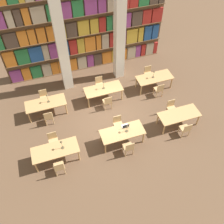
# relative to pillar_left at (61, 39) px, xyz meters

# --- Properties ---
(ground_plane) EXTENTS (40.00, 40.00, 0.00)m
(ground_plane) POSITION_rel_pillar_left_xyz_m (1.51, -3.11, -3.00)
(ground_plane) COLOR brown
(bookshelf_bank) EXTENTS (9.21, 0.35, 5.50)m
(bookshelf_bank) POSITION_rel_pillar_left_xyz_m (1.51, 1.31, -0.32)
(bookshelf_bank) COLOR brown
(bookshelf_bank) RESTS_ON ground_plane
(pillar_left) EXTENTS (0.50, 0.50, 6.00)m
(pillar_left) POSITION_rel_pillar_left_xyz_m (0.00, 0.00, 0.00)
(pillar_left) COLOR silver
(pillar_left) RESTS_ON ground_plane
(pillar_center) EXTENTS (0.50, 0.50, 6.00)m
(pillar_center) POSITION_rel_pillar_left_xyz_m (3.01, 0.00, 0.00)
(pillar_center) COLOR silver
(pillar_center) RESTS_ON ground_plane
(reading_table_0) EXTENTS (1.98, 0.85, 0.75)m
(reading_table_0) POSITION_rel_pillar_left_xyz_m (-1.47, -4.54, -2.34)
(reading_table_0) COLOR tan
(reading_table_0) RESTS_ON ground_plane
(chair_0) EXTENTS (0.42, 0.40, 0.89)m
(chair_0) POSITION_rel_pillar_left_xyz_m (-1.47, -5.25, -2.51)
(chair_0) COLOR tan
(chair_0) RESTS_ON ground_plane
(chair_1) EXTENTS (0.42, 0.40, 0.89)m
(chair_1) POSITION_rel_pillar_left_xyz_m (-1.47, -3.83, -2.51)
(chair_1) COLOR tan
(chair_1) RESTS_ON ground_plane
(desk_lamp_0) EXTENTS (0.14, 0.14, 0.50)m
(desk_lamp_0) POSITION_rel_pillar_left_xyz_m (-1.14, -4.55, -1.92)
(desk_lamp_0) COLOR brown
(desk_lamp_0) RESTS_ON reading_table_0
(reading_table_1) EXTENTS (1.98, 0.85, 0.75)m
(reading_table_1) POSITION_rel_pillar_left_xyz_m (1.55, -4.57, -2.34)
(reading_table_1) COLOR tan
(reading_table_1) RESTS_ON ground_plane
(chair_2) EXTENTS (0.42, 0.40, 0.89)m
(chair_2) POSITION_rel_pillar_left_xyz_m (1.60, -5.28, -2.51)
(chair_2) COLOR tan
(chair_2) RESTS_ON ground_plane
(chair_3) EXTENTS (0.42, 0.40, 0.89)m
(chair_3) POSITION_rel_pillar_left_xyz_m (1.60, -3.86, -2.51)
(chair_3) COLOR tan
(chair_3) RESTS_ON ground_plane
(desk_lamp_1) EXTENTS (0.14, 0.14, 0.43)m
(desk_lamp_1) POSITION_rel_pillar_left_xyz_m (1.75, -4.60, -1.97)
(desk_lamp_1) COLOR brown
(desk_lamp_1) RESTS_ON reading_table_1
(laptop) EXTENTS (0.32, 0.22, 0.21)m
(laptop) POSITION_rel_pillar_left_xyz_m (1.77, -4.34, -2.21)
(laptop) COLOR silver
(laptop) RESTS_ON reading_table_1
(reading_table_2) EXTENTS (1.98, 0.85, 0.75)m
(reading_table_2) POSITION_rel_pillar_left_xyz_m (4.47, -4.46, -2.34)
(reading_table_2) COLOR tan
(reading_table_2) RESTS_ON ground_plane
(chair_4) EXTENTS (0.42, 0.40, 0.89)m
(chair_4) POSITION_rel_pillar_left_xyz_m (4.47, -5.17, -2.51)
(chair_4) COLOR tan
(chair_4) RESTS_ON ground_plane
(chair_5) EXTENTS (0.42, 0.40, 0.89)m
(chair_5) POSITION_rel_pillar_left_xyz_m (4.47, -3.76, -2.51)
(chair_5) COLOR tan
(chair_5) RESTS_ON ground_plane
(reading_table_3) EXTENTS (1.98, 0.85, 0.75)m
(reading_table_3) POSITION_rel_pillar_left_xyz_m (-1.43, -1.70, -2.34)
(reading_table_3) COLOR tan
(reading_table_3) RESTS_ON ground_plane
(chair_6) EXTENTS (0.42, 0.40, 0.89)m
(chair_6) POSITION_rel_pillar_left_xyz_m (-1.45, -2.40, -2.51)
(chair_6) COLOR tan
(chair_6) RESTS_ON ground_plane
(chair_7) EXTENTS (0.42, 0.40, 0.89)m
(chair_7) POSITION_rel_pillar_left_xyz_m (-1.45, -0.99, -2.51)
(chair_7) COLOR tan
(chair_7) RESTS_ON ground_plane
(desk_lamp_2) EXTENTS (0.14, 0.14, 0.50)m
(desk_lamp_2) POSITION_rel_pillar_left_xyz_m (-1.27, -1.66, -1.92)
(desk_lamp_2) COLOR brown
(desk_lamp_2) RESTS_ON reading_table_3
(reading_table_4) EXTENTS (1.98, 0.85, 0.75)m
(reading_table_4) POSITION_rel_pillar_left_xyz_m (1.58, -1.65, -2.34)
(reading_table_4) COLOR tan
(reading_table_4) RESTS_ON ground_plane
(chair_8) EXTENTS (0.42, 0.40, 0.89)m
(chair_8) POSITION_rel_pillar_left_xyz_m (1.57, -2.36, -2.51)
(chair_8) COLOR tan
(chair_8) RESTS_ON ground_plane
(chair_9) EXTENTS (0.42, 0.40, 0.89)m
(chair_9) POSITION_rel_pillar_left_xyz_m (1.57, -0.94, -2.51)
(chair_9) COLOR tan
(chair_9) RESTS_ON ground_plane
(desk_lamp_3) EXTENTS (0.14, 0.14, 0.48)m
(desk_lamp_3) POSITION_rel_pillar_left_xyz_m (1.60, -1.61, -1.93)
(desk_lamp_3) COLOR brown
(desk_lamp_3) RESTS_ON reading_table_4
(reading_table_5) EXTENTS (1.98, 0.85, 0.75)m
(reading_table_5) POSITION_rel_pillar_left_xyz_m (4.49, -1.66, -2.34)
(reading_table_5) COLOR tan
(reading_table_5) RESTS_ON ground_plane
(chair_10) EXTENTS (0.42, 0.40, 0.89)m
(chair_10) POSITION_rel_pillar_left_xyz_m (4.46, -2.37, -2.51)
(chair_10) COLOR tan
(chair_10) RESTS_ON ground_plane
(chair_11) EXTENTS (0.42, 0.40, 0.89)m
(chair_11) POSITION_rel_pillar_left_xyz_m (4.46, -0.96, -2.51)
(chair_11) COLOR tan
(chair_11) RESTS_ON ground_plane
(desk_lamp_4) EXTENTS (0.14, 0.14, 0.44)m
(desk_lamp_4) POSITION_rel_pillar_left_xyz_m (4.41, -1.65, -1.96)
(desk_lamp_4) COLOR brown
(desk_lamp_4) RESTS_ON reading_table_5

